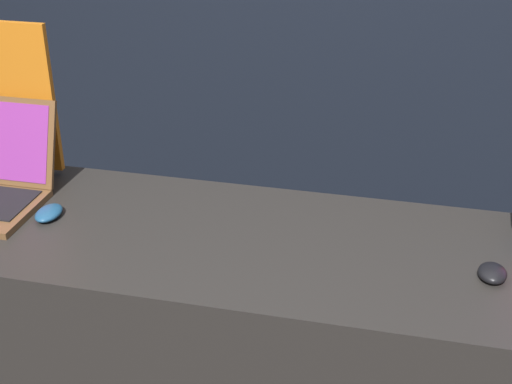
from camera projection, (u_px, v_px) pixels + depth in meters
name	position (u px, v px, depth m)	size (l,w,h in m)	color
display_counter	(253.00, 377.00, 2.19)	(2.17, 0.64, 0.99)	#282623
mouse_front	(49.00, 213.00, 2.07)	(0.07, 0.11, 0.03)	navy
promo_stand_front	(8.00, 103.00, 2.24)	(0.32, 0.07, 0.50)	black
mouse_back	(492.00, 273.00, 1.79)	(0.07, 0.09, 0.04)	black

